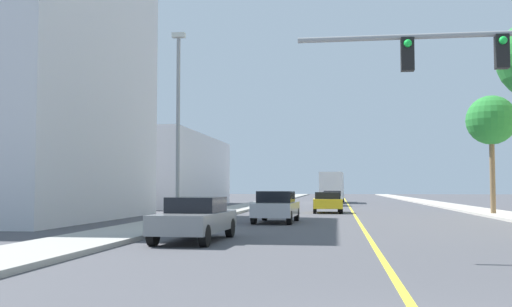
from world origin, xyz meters
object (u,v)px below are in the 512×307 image
object	(u,v)px
car_gray	(195,218)
car_white	(332,198)
palm_far	(491,121)
delivery_truck	(332,187)
car_yellow	(327,202)
car_silver	(276,206)
street_lamp	(178,118)

from	to	relation	value
car_gray	car_white	bearing A→B (deg)	-94.13
palm_far	car_white	bearing A→B (deg)	119.13
car_gray	delivery_truck	bearing A→B (deg)	-92.62
car_yellow	car_silver	bearing A→B (deg)	-103.30
car_white	street_lamp	bearing A→B (deg)	-103.64
car_white	car_silver	size ratio (longest dim) A/B	1.00
delivery_truck	palm_far	bearing A→B (deg)	-69.02
car_gray	car_yellow	bearing A→B (deg)	-97.99
street_lamp	car_gray	size ratio (longest dim) A/B	1.84
street_lamp	car_white	world-z (taller)	street_lamp
car_yellow	car_silver	world-z (taller)	car_silver
car_yellow	car_white	xyz separation A→B (m)	(0.17, 14.67, -0.00)
street_lamp	delivery_truck	xyz separation A→B (m)	(6.20, 40.20, -2.95)
car_white	car_gray	xyz separation A→B (m)	(-3.99, -35.86, -0.01)
car_gray	car_silver	distance (m)	10.14
car_yellow	delivery_truck	world-z (taller)	delivery_truck
street_lamp	palm_far	distance (m)	20.20
street_lamp	car_gray	world-z (taller)	street_lamp
car_yellow	car_silver	distance (m)	11.40
car_yellow	car_gray	size ratio (longest dim) A/B	0.90
palm_far	delivery_truck	distance (m)	29.76
car_gray	delivery_truck	xyz separation A→B (m)	(3.93, 46.34, 1.01)
palm_far	car_yellow	xyz separation A→B (m)	(-9.85, 2.70, -4.94)
palm_far	car_silver	size ratio (longest dim) A/B	1.63
car_yellow	palm_far	bearing A→B (deg)	-17.09
car_gray	car_silver	world-z (taller)	car_silver
car_silver	delivery_truck	xyz separation A→B (m)	(2.38, 36.32, 0.96)
delivery_truck	car_white	bearing A→B (deg)	-87.96
car_gray	palm_far	bearing A→B (deg)	-124.25
palm_far	street_lamp	bearing A→B (deg)	-142.23
car_yellow	car_white	world-z (taller)	car_yellow
car_yellow	delivery_truck	xyz separation A→B (m)	(0.11, 25.15, 1.00)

